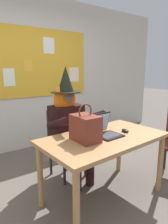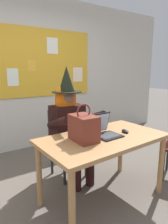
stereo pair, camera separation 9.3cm
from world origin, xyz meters
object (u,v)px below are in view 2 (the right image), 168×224
Objects in this scene: person_costumed at (70,119)px; computer_mouse at (125,131)px; laptop at (105,131)px; desk_main at (104,145)px; chair_at_desk at (65,138)px; handbag at (84,128)px.

person_costumed is 14.21× the size of computer_mouse.
person_costumed is at bearing 97.22° from laptop.
person_costumed reaches higher than laptop.
laptop is 2.92× the size of computer_mouse.
person_costumed is (-0.07, 0.62, 0.16)m from desk_main.
handbag reaches higher than chair_at_desk.
person_costumed is at bearing 74.18° from handbag.
computer_mouse is (0.37, -0.76, 0.24)m from chair_at_desk.
desk_main is at bearing 2.38° from chair_at_desk.
desk_main is at bearing 5.02° from person_costumed.
handbag is (-0.53, 0.04, 0.12)m from computer_mouse.
computer_mouse is (0.36, -0.64, -0.05)m from person_costumed.
chair_at_desk is 8.75× the size of computer_mouse.
desk_main is at bearing -175.52° from computer_mouse.
person_costumed is 3.91× the size of handbag.
handbag is (-0.24, 0.02, 0.23)m from desk_main.
person_costumed is 4.86× the size of laptop.
desk_main is 0.64m from person_costumed.
handbag is at bearing 176.41° from desk_main.
handbag is at bearing -16.61° from chair_at_desk.
desk_main is at bearing -144.06° from laptop.
person_costumed reaches higher than chair_at_desk.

